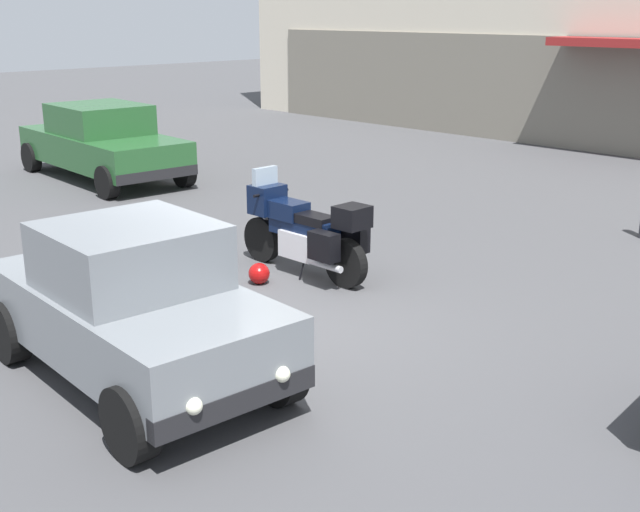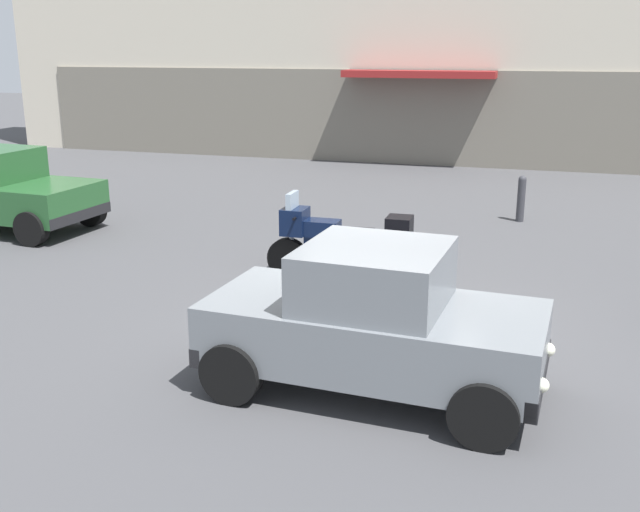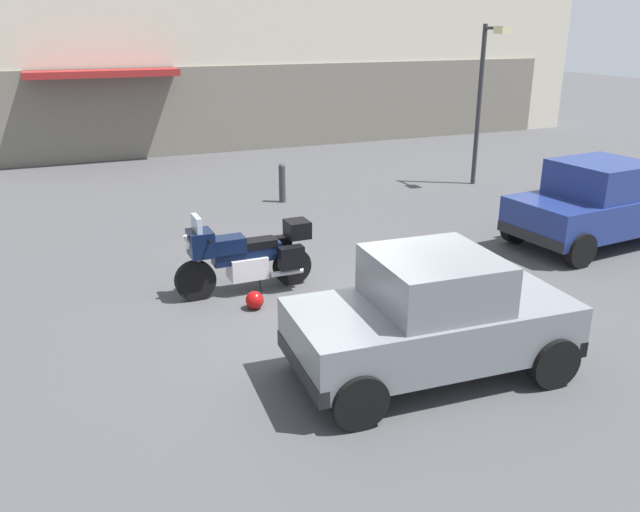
% 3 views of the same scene
% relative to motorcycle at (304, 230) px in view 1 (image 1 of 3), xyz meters
% --- Properties ---
extents(ground_plane, '(80.00, 80.00, 0.00)m').
position_rel_motorcycle_xyz_m(ground_plane, '(0.96, -1.67, -0.62)').
color(ground_plane, '#424244').
extents(motorcycle, '(2.26, 0.77, 1.36)m').
position_rel_motorcycle_xyz_m(motorcycle, '(0.00, 0.00, 0.00)').
color(motorcycle, black).
rests_on(motorcycle, ground).
extents(helmet, '(0.28, 0.28, 0.28)m').
position_rel_motorcycle_xyz_m(helmet, '(-0.11, -0.70, -0.48)').
color(helmet, '#990C0C').
rests_on(helmet, ground).
extents(car_sedan_far, '(4.65, 2.14, 1.56)m').
position_rel_motorcycle_xyz_m(car_sedan_far, '(-7.67, 1.37, 0.16)').
color(car_sedan_far, '#235128').
rests_on(car_sedan_far, ground).
extents(car_compact_side, '(3.54, 1.87, 1.56)m').
position_rel_motorcycle_xyz_m(car_compact_side, '(1.29, -3.40, 0.15)').
color(car_compact_side, slate).
rests_on(car_compact_side, ground).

